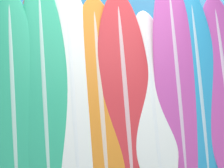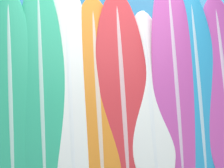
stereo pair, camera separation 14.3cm
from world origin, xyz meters
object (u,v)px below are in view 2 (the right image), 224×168
object	(u,v)px
surfboard_slot_0	(11,100)
surfboard_slot_8	(224,93)
surfboard_slot_1	(42,91)
surfboard_slot_4	(123,96)
surfboard_slot_3	(98,100)
surfboard_slot_6	(175,84)
surfboard_slot_5	(150,106)
surfboard_slot_2	(70,93)
person_mid_beach	(36,22)
surfboard_slot_7	(198,92)
person_near_water	(67,49)
surfboard_rack	(123,145)

from	to	relation	value
surfboard_slot_0	surfboard_slot_8	size ratio (longest dim) A/B	1.04
surfboard_slot_1	surfboard_slot_4	bearing A→B (deg)	-2.24
surfboard_slot_3	surfboard_slot_4	world-z (taller)	surfboard_slot_4
surfboard_slot_6	surfboard_slot_5	bearing A→B (deg)	-165.77
surfboard_slot_3	surfboard_slot_6	xyz separation A→B (m)	(0.85, 0.03, 0.13)
surfboard_slot_0	surfboard_slot_3	size ratio (longest dim) A/B	1.05
surfboard_slot_4	surfboard_slot_6	world-z (taller)	surfboard_slot_6
surfboard_slot_2	person_mid_beach	xyz separation A→B (m)	(-1.00, 8.59, -0.16)
surfboard_slot_2	surfboard_slot_4	distance (m)	0.55
surfboard_slot_8	surfboard_slot_2	bearing A→B (deg)	178.45
surfboard_slot_1	surfboard_slot_5	distance (m)	1.15
surfboard_slot_3	surfboard_slot_6	size ratio (longest dim) A/B	0.89
surfboard_slot_0	surfboard_slot_6	bearing A→B (deg)	1.00
surfboard_slot_0	surfboard_slot_5	distance (m)	1.44
surfboard_slot_7	surfboard_slot_6	bearing A→B (deg)	172.86
surfboard_slot_4	person_mid_beach	size ratio (longest dim) A/B	1.22
surfboard_slot_5	surfboard_slot_7	size ratio (longest dim) A/B	0.90
surfboard_slot_3	person_near_water	world-z (taller)	surfboard_slot_3
surfboard_slot_0	surfboard_slot_7	bearing A→B (deg)	-0.07
surfboard_slot_6	surfboard_slot_8	distance (m)	0.58
surfboard_rack	surfboard_slot_8	bearing A→B (deg)	0.99
surfboard_slot_6	surfboard_slot_8	world-z (taller)	surfboard_slot_6
surfboard_slot_1	surfboard_slot_4	size ratio (longest dim) A/B	1.08
surfboard_slot_0	surfboard_slot_8	distance (m)	2.28
surfboard_slot_1	surfboard_slot_0	bearing A→B (deg)	-173.94
surfboard_slot_6	person_mid_beach	xyz separation A→B (m)	(-2.14, 8.59, -0.21)
surfboard_slot_2	surfboard_slot_5	bearing A→B (deg)	-5.21
surfboard_slot_1	surfboard_slot_7	size ratio (longest dim) A/B	1.07
surfboard_rack	surfboard_slot_3	bearing A→B (deg)	174.00
surfboard_slot_0	surfboard_slot_4	distance (m)	1.14
person_near_water	person_mid_beach	size ratio (longest dim) A/B	0.99
surfboard_rack	person_near_water	size ratio (longest dim) A/B	1.48
surfboard_slot_2	surfboard_slot_4	xyz separation A→B (m)	(0.55, -0.03, -0.05)
surfboard_slot_5	person_near_water	distance (m)	3.49
surfboard_rack	surfboard_slot_1	xyz separation A→B (m)	(-0.84, 0.07, 0.65)
surfboard_slot_5	surfboard_slot_4	bearing A→B (deg)	171.56
surfboard_slot_6	surfboard_slot_1	bearing A→B (deg)	179.91
surfboard_rack	surfboard_slot_8	world-z (taller)	surfboard_slot_8
surfboard_slot_0	person_mid_beach	xyz separation A→B (m)	(-0.41, 8.62, -0.13)
surfboard_slot_4	surfboard_slot_8	bearing A→B (deg)	-0.63
surfboard_slot_2	surfboard_slot_3	size ratio (longest dim) A/B	1.08
person_mid_beach	surfboard_slot_4	bearing A→B (deg)	42.43
surfboard_slot_2	surfboard_slot_7	size ratio (longest dim) A/B	1.04
surfboard_slot_2	surfboard_slot_4	bearing A→B (deg)	-3.47
surfboard_slot_1	surfboard_slot_3	xyz separation A→B (m)	(0.57, -0.04, -0.12)
surfboard_slot_5	person_near_water	world-z (taller)	surfboard_slot_5
surfboard_slot_3	surfboard_slot_7	distance (m)	1.11
surfboard_slot_0	surfboard_slot_2	world-z (taller)	surfboard_slot_2
surfboard_slot_2	surfboard_slot_8	world-z (taller)	surfboard_slot_2
surfboard_slot_7	surfboard_slot_8	distance (m)	0.31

